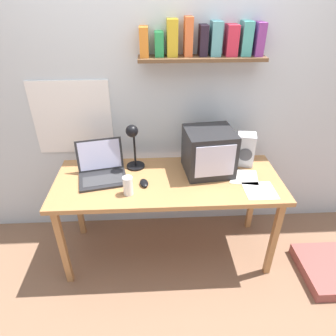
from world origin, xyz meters
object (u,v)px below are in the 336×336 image
object	(u,v)px
corner_desk	(168,186)
juice_glass	(128,186)
crt_monitor	(209,152)
desk_lamp	(133,142)
open_notebook	(260,191)
printed_handout	(243,177)
floor_cushion	(333,270)
space_heater	(245,149)
computer_mouse	(144,183)
laptop	(102,169)

from	to	relation	value
corner_desk	juice_glass	bearing A→B (deg)	-149.69
crt_monitor	desk_lamp	bearing A→B (deg)	168.22
open_notebook	printed_handout	bearing A→B (deg)	110.84
crt_monitor	floor_cushion	distance (m)	1.40
juice_glass	printed_handout	world-z (taller)	juice_glass
crt_monitor	space_heater	size ratio (longest dim) A/B	1.48
space_heater	corner_desk	bearing A→B (deg)	-148.18
open_notebook	crt_monitor	bearing A→B (deg)	138.94
crt_monitor	space_heater	distance (m)	0.33
desk_lamp	open_notebook	distance (m)	0.99
desk_lamp	corner_desk	bearing A→B (deg)	-24.78
printed_handout	floor_cushion	distance (m)	1.08
space_heater	open_notebook	distance (m)	0.41
juice_glass	computer_mouse	size ratio (longest dim) A/B	1.19
floor_cushion	juice_glass	bearing A→B (deg)	174.49
corner_desk	desk_lamp	bearing A→B (deg)	148.01
juice_glass	printed_handout	xyz separation A→B (m)	(0.86, 0.17, -0.06)
laptop	printed_handout	size ratio (longest dim) A/B	1.64
open_notebook	juice_glass	bearing A→B (deg)	179.07
corner_desk	juice_glass	size ratio (longest dim) A/B	12.44
desk_lamp	laptop	bearing A→B (deg)	-153.28
desk_lamp	printed_handout	xyz separation A→B (m)	(0.83, -0.16, -0.24)
laptop	space_heater	size ratio (longest dim) A/B	1.53
computer_mouse	open_notebook	distance (m)	0.83
juice_glass	space_heater	distance (m)	0.99
space_heater	computer_mouse	size ratio (longest dim) A/B	2.29
computer_mouse	open_notebook	size ratio (longest dim) A/B	0.53
crt_monitor	floor_cushion	size ratio (longest dim) A/B	0.77
open_notebook	desk_lamp	bearing A→B (deg)	159.24
laptop	space_heater	xyz separation A→B (m)	(1.13, 0.13, 0.07)
laptop	juice_glass	xyz separation A→B (m)	(0.21, -0.24, -0.00)
space_heater	floor_cushion	world-z (taller)	space_heater
laptop	space_heater	distance (m)	1.14
crt_monitor	laptop	bearing A→B (deg)	175.91
crt_monitor	juice_glass	bearing A→B (deg)	-162.03
crt_monitor	open_notebook	world-z (taller)	crt_monitor
corner_desk	computer_mouse	distance (m)	0.21
crt_monitor	floor_cushion	xyz separation A→B (m)	(1.00, -0.43, -0.88)
computer_mouse	printed_handout	size ratio (longest dim) A/B	0.47
corner_desk	space_heater	xyz separation A→B (m)	(0.63, 0.20, 0.20)
crt_monitor	corner_desk	bearing A→B (deg)	-167.93
crt_monitor	juice_glass	size ratio (longest dim) A/B	2.85
laptop	printed_handout	distance (m)	1.08
corner_desk	open_notebook	xyz separation A→B (m)	(0.65, -0.18, 0.07)
desk_lamp	computer_mouse	xyz separation A→B (m)	(0.08, -0.22, -0.23)
printed_handout	juice_glass	bearing A→B (deg)	-168.97
corner_desk	laptop	world-z (taller)	laptop
open_notebook	floor_cushion	xyz separation A→B (m)	(0.67, -0.14, -0.71)
crt_monitor	open_notebook	xyz separation A→B (m)	(0.33, -0.29, -0.17)
computer_mouse	floor_cushion	distance (m)	1.68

